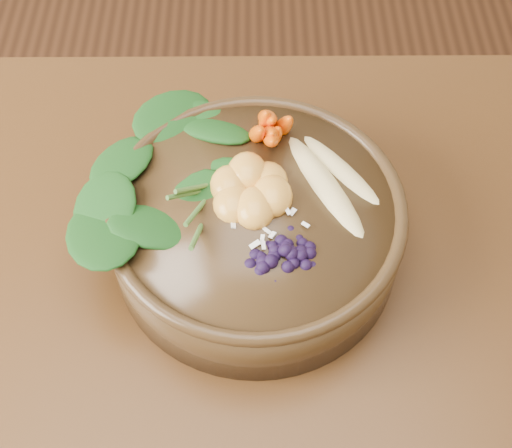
% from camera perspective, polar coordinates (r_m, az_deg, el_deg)
% --- Properties ---
extents(dining_table, '(1.60, 0.90, 0.75)m').
position_cam_1_polar(dining_table, '(0.85, -7.12, -12.56)').
color(dining_table, '#331C0C').
rests_on(dining_table, ground).
extents(stoneware_bowl, '(0.42, 0.42, 0.09)m').
position_cam_1_polar(stoneware_bowl, '(0.79, 0.00, -0.42)').
color(stoneware_bowl, '#3D2A16').
rests_on(stoneware_bowl, dining_table).
extents(kale_heap, '(0.26, 0.25, 0.05)m').
position_cam_1_polar(kale_heap, '(0.76, -5.37, 5.08)').
color(kale_heap, '#154813').
rests_on(kale_heap, stoneware_bowl).
extents(carrot_cluster, '(0.09, 0.09, 0.09)m').
position_cam_1_polar(carrot_cluster, '(0.78, 1.51, 9.35)').
color(carrot_cluster, '#F45600').
rests_on(carrot_cluster, stoneware_bowl).
extents(banana_halves, '(0.13, 0.18, 0.03)m').
position_cam_1_polar(banana_halves, '(0.77, 6.26, 4.46)').
color(banana_halves, '#E0CC84').
rests_on(banana_halves, stoneware_bowl).
extents(mandarin_cluster, '(0.12, 0.13, 0.04)m').
position_cam_1_polar(mandarin_cluster, '(0.75, -0.42, 3.42)').
color(mandarin_cluster, gold).
rests_on(mandarin_cluster, stoneware_bowl).
extents(blueberry_pile, '(0.18, 0.16, 0.04)m').
position_cam_1_polar(blueberry_pile, '(0.70, 2.31, -1.46)').
color(blueberry_pile, black).
rests_on(blueberry_pile, stoneware_bowl).
extents(coconut_flakes, '(0.12, 0.11, 0.01)m').
position_cam_1_polar(coconut_flakes, '(0.74, 0.81, 0.41)').
color(coconut_flakes, white).
rests_on(coconut_flakes, stoneware_bowl).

